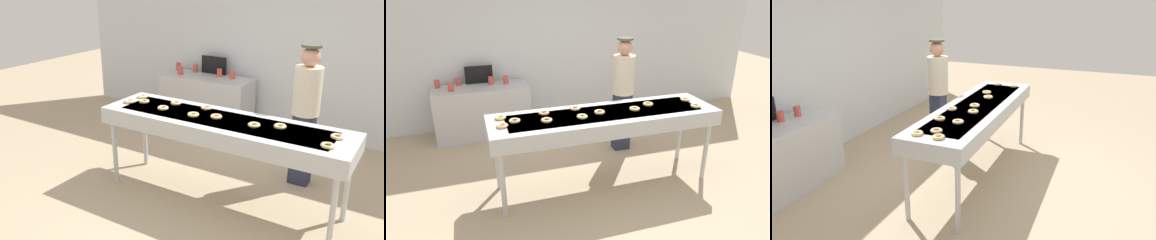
# 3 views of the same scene
# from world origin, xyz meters

# --- Properties ---
(ground_plane) EXTENTS (16.00, 16.00, 0.00)m
(ground_plane) POSITION_xyz_m (0.00, 0.00, 0.00)
(ground_plane) COLOR tan
(back_wall) EXTENTS (8.00, 0.12, 3.00)m
(back_wall) POSITION_xyz_m (0.00, 2.46, 1.50)
(back_wall) COLOR silver
(back_wall) RESTS_ON ground
(fryer_conveyor) EXTENTS (2.76, 0.75, 0.97)m
(fryer_conveyor) POSITION_xyz_m (0.00, 0.00, 0.88)
(fryer_conveyor) COLOR #B7BABF
(fryer_conveyor) RESTS_ON ground
(plain_donut_0) EXTENTS (0.17, 0.17, 0.03)m
(plain_donut_0) POSITION_xyz_m (-0.31, -0.07, 0.99)
(plain_donut_0) COLOR #EED18C
(plain_donut_0) RESTS_ON fryer_conveyor
(plain_donut_1) EXTENTS (0.13, 0.13, 0.03)m
(plain_donut_1) POSITION_xyz_m (-1.22, -0.06, 0.99)
(plain_donut_1) COLOR #F7C282
(plain_donut_1) RESTS_ON fryer_conveyor
(plain_donut_2) EXTENTS (0.14, 0.14, 0.03)m
(plain_donut_2) POSITION_xyz_m (-1.07, 0.03, 0.99)
(plain_donut_2) COLOR #E6C18B
(plain_donut_2) RESTS_ON fryer_conveyor
(plain_donut_3) EXTENTS (0.18, 0.18, 0.03)m
(plain_donut_3) POSITION_xyz_m (0.37, -0.02, 0.99)
(plain_donut_3) COLOR #ECD28A
(plain_donut_3) RESTS_ON fryer_conveyor
(plain_donut_4) EXTENTS (0.18, 0.18, 0.03)m
(plain_donut_4) POSITION_xyz_m (-0.07, 0.00, 0.99)
(plain_donut_4) COLOR #F4C386
(plain_donut_4) RESTS_ON fryer_conveyor
(plain_donut_5) EXTENTS (0.15, 0.15, 0.03)m
(plain_donut_5) POSITION_xyz_m (0.61, 0.08, 0.99)
(plain_donut_5) COLOR #E8CD85
(plain_donut_5) RESTS_ON fryer_conveyor
(plain_donut_6) EXTENTS (0.15, 0.15, 0.03)m
(plain_donut_6) POSITION_xyz_m (1.14, -0.16, 0.99)
(plain_donut_6) COLOR #EBC584
(plain_donut_6) RESTS_ON fryer_conveyor
(plain_donut_7) EXTENTS (0.14, 0.14, 0.03)m
(plain_donut_7) POSITION_xyz_m (-0.73, -0.06, 0.99)
(plain_donut_7) COLOR #EBCC8B
(plain_donut_7) RESTS_ON fryer_conveyor
(plain_donut_8) EXTENTS (0.16, 0.16, 0.03)m
(plain_donut_8) POSITION_xyz_m (-0.31, 0.21, 0.99)
(plain_donut_8) COLOR #E9C38B
(plain_donut_8) RESTS_ON fryer_conveyor
(plain_donut_9) EXTENTS (0.16, 0.16, 0.03)m
(plain_donut_9) POSITION_xyz_m (1.16, 0.09, 0.99)
(plain_donut_9) COLOR #F4CE8E
(plain_donut_9) RESTS_ON fryer_conveyor
(plain_donut_10) EXTENTS (0.14, 0.14, 0.03)m
(plain_donut_10) POSITION_xyz_m (-1.21, 0.18, 0.99)
(plain_donut_10) COLOR #E9CC85
(plain_donut_10) RESTS_ON fryer_conveyor
(plain_donut_11) EXTENTS (0.18, 0.18, 0.03)m
(plain_donut_11) POSITION_xyz_m (-0.71, 0.18, 0.99)
(plain_donut_11) COLOR #F9C38A
(plain_donut_11) RESTS_ON fryer_conveyor
(worker_baker) EXTENTS (0.31, 0.31, 1.69)m
(worker_baker) POSITION_xyz_m (0.63, 0.87, 0.95)
(worker_baker) COLOR #262B45
(worker_baker) RESTS_ON ground
(prep_counter) EXTENTS (1.50, 0.59, 0.84)m
(prep_counter) POSITION_xyz_m (-1.33, 2.01, 0.42)
(prep_counter) COLOR #B7BABF
(prep_counter) RESTS_ON ground
(paper_cup_2) EXTENTS (0.08, 0.08, 0.13)m
(paper_cup_2) POSITION_xyz_m (-1.15, 2.12, 0.90)
(paper_cup_2) COLOR #CC4C3F
(paper_cup_2) RESTS_ON prep_counter
(paper_cup_3) EXTENTS (0.08, 0.08, 0.13)m
(paper_cup_3) POSITION_xyz_m (-0.92, 2.09, 0.90)
(paper_cup_3) COLOR #CC4C3F
(paper_cup_3) RESTS_ON prep_counter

